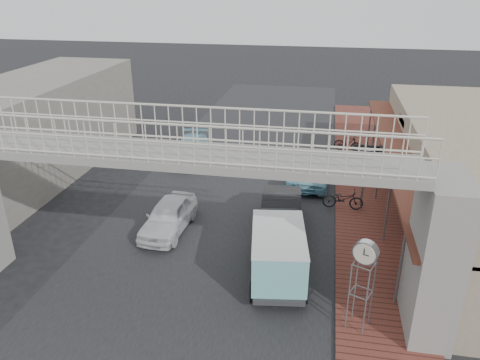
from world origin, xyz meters
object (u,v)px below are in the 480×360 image
at_px(street_clock, 365,256).
at_px(dark_sedan, 281,215).
at_px(motorcycle_near, 343,199).
at_px(angkot_curb, 310,172).
at_px(motorcycle_far, 348,143).
at_px(angkot_far, 190,149).
at_px(white_hatchback, 169,216).
at_px(arrow_sign, 384,157).
at_px(angkot_van, 278,248).

bearing_deg(street_clock, dark_sedan, 141.36).
relative_size(motorcycle_near, street_clock, 0.62).
relative_size(angkot_curb, motorcycle_near, 2.36).
bearing_deg(motorcycle_far, angkot_far, 123.71).
height_order(motorcycle_far, street_clock, street_clock).
distance_m(dark_sedan, street_clock, 6.51).
bearing_deg(angkot_far, street_clock, -61.97).
xyz_separation_m(white_hatchback, angkot_curb, (5.60, 6.15, -0.06)).
xyz_separation_m(angkot_far, motorcycle_near, (8.68, -5.09, -0.05)).
bearing_deg(dark_sedan, motorcycle_near, 39.12).
xyz_separation_m(angkot_curb, angkot_far, (-7.05, 2.16, 0.03)).
distance_m(angkot_curb, angkot_far, 7.38).
bearing_deg(street_clock, motorcycle_near, 115.95).
bearing_deg(angkot_far, white_hatchback, -86.68).
xyz_separation_m(white_hatchback, dark_sedan, (4.65, 0.78, 0.11)).
distance_m(street_clock, arrow_sign, 8.49).
bearing_deg(angkot_curb, street_clock, 103.83).
bearing_deg(angkot_van, arrow_sign, 49.76).
bearing_deg(motorcycle_near, angkot_van, 158.99).
xyz_separation_m(white_hatchback, street_clock, (7.57, -4.76, 1.91)).
relative_size(white_hatchback, dark_sedan, 0.83).
bearing_deg(angkot_far, angkot_van, -66.47).
height_order(dark_sedan, arrow_sign, arrow_sign).
distance_m(angkot_curb, motorcycle_near, 3.35).
relative_size(motorcycle_far, arrow_sign, 0.56).
relative_size(dark_sedan, angkot_van, 1.10).
relative_size(motorcycle_far, street_clock, 0.58).
bearing_deg(angkot_curb, motorcycle_far, -108.77).
distance_m(angkot_far, street_clock, 16.00).
distance_m(angkot_curb, motorcycle_far, 5.38).
xyz_separation_m(dark_sedan, angkot_van, (0.24, -3.39, 0.49)).
xyz_separation_m(dark_sedan, angkot_far, (-6.10, 7.53, -0.13)).
height_order(angkot_far, motorcycle_far, angkot_far).
relative_size(angkot_van, street_clock, 1.43).
distance_m(white_hatchback, dark_sedan, 4.72).
bearing_deg(arrow_sign, motorcycle_far, 103.59).
bearing_deg(angkot_curb, angkot_far, -13.41).
xyz_separation_m(angkot_curb, street_clock, (1.97, -10.91, 1.97)).
xyz_separation_m(dark_sedan, motorcycle_far, (3.00, 10.35, -0.15)).
height_order(white_hatchback, arrow_sign, arrow_sign).
distance_m(angkot_far, motorcycle_near, 10.07).
bearing_deg(street_clock, angkot_van, 164.92).
relative_size(white_hatchback, angkot_far, 0.89).
relative_size(angkot_far, arrow_sign, 1.43).
bearing_deg(motorcycle_far, arrow_sign, -154.46).
relative_size(angkot_curb, street_clock, 1.46).
height_order(dark_sedan, angkot_curb, dark_sedan).
relative_size(angkot_van, motorcycle_far, 2.48).
height_order(angkot_van, motorcycle_far, angkot_van).
bearing_deg(white_hatchback, dark_sedan, 12.14).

